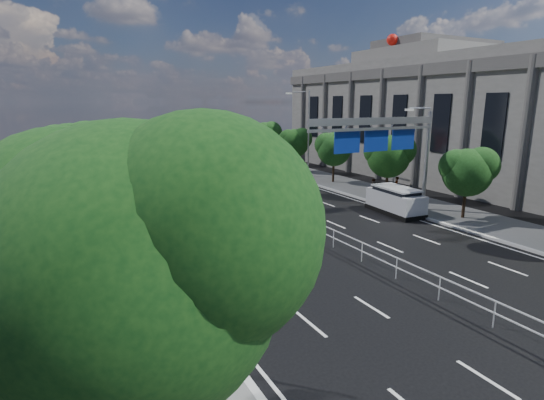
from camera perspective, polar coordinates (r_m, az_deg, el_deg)
ground at (r=19.29m, az=19.63°, el=-11.63°), size 160.00×160.00×0.00m
sidewalk_near at (r=14.06m, az=-16.96°, el=-20.93°), size 5.00×140.00×0.14m
kerb_near at (r=14.59m, az=-6.74°, el=-19.05°), size 0.25×140.00×0.15m
median_fence at (r=37.32m, az=-6.34°, el=1.70°), size 0.05×85.00×1.02m
hedge_near at (r=18.20m, az=-25.85°, el=-12.48°), size 1.00×36.00×0.44m
toilet_sign at (r=12.80m, az=-15.39°, el=-9.74°), size 1.62×0.18×4.34m
overhead_gantry at (r=29.58m, az=15.12°, el=8.33°), size 10.24×0.38×7.45m
streetlight_far at (r=44.58m, az=4.63°, el=9.65°), size 2.78×2.40×9.00m
civic_hall at (r=50.01m, az=20.35°, el=10.47°), size 14.40×36.00×14.35m
near_tree_big at (r=7.61m, az=-17.55°, el=-6.99°), size 5.72×5.33×7.71m
near_tree_back at (r=29.79m, az=-25.12°, el=5.66°), size 4.84×4.51×6.69m
far_tree_c at (r=31.09m, az=24.89°, el=3.72°), size 3.52×3.28×4.94m
far_tree_d at (r=36.05m, az=15.48°, el=6.00°), size 3.85×3.59×5.34m
far_tree_e at (r=41.81m, az=8.42°, el=7.06°), size 3.63×3.38×5.13m
far_tree_f at (r=48.05m, az=3.11°, el=7.85°), size 3.52×3.28×5.02m
far_tree_g at (r=54.58m, az=-0.96°, el=8.76°), size 3.96×3.69×5.45m
far_tree_h at (r=61.38m, az=-4.16°, el=8.89°), size 3.41×3.18×4.91m
white_minivan at (r=42.29m, az=-15.77°, el=3.21°), size 2.38×4.64×1.94m
red_bus at (r=51.80m, az=-21.23°, el=5.43°), size 3.62×11.40×3.35m
near_car_silver at (r=41.66m, az=-15.45°, el=2.73°), size 2.04×4.23×1.39m
near_car_dark at (r=63.33m, az=-18.92°, el=5.91°), size 2.03×4.56×1.45m
silver_minivan at (r=31.59m, az=16.26°, el=-0.06°), size 2.30×4.72×1.90m
parked_car_teal at (r=39.65m, az=2.70°, el=2.66°), size 2.72×5.11×1.37m
parked_car_dark at (r=41.57m, az=1.12°, el=3.30°), size 2.48×5.52×1.57m
pedestrian_a at (r=37.09m, az=16.35°, el=1.82°), size 0.68×0.67×1.58m
pedestrian_b at (r=35.83m, az=13.38°, el=1.58°), size 0.95×0.89×1.55m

